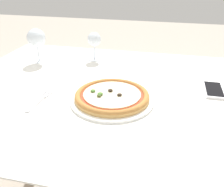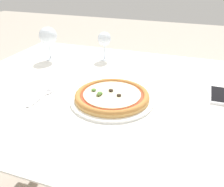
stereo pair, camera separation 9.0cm
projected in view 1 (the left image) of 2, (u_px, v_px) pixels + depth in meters
dining_table at (108, 107)px, 1.04m from camera, size 1.30×1.01×0.71m
pizza_plate at (112, 97)px, 0.91m from camera, size 0.31×0.31×0.04m
fork at (40, 100)px, 0.92m from camera, size 0.03×0.17×0.00m
wine_glass_far_left at (94, 40)px, 1.27m from camera, size 0.07×0.07×0.14m
wine_glass_far_right at (36, 38)px, 1.23m from camera, size 0.09×0.09×0.17m
cell_phone at (214, 90)px, 0.98m from camera, size 0.07×0.14×0.01m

